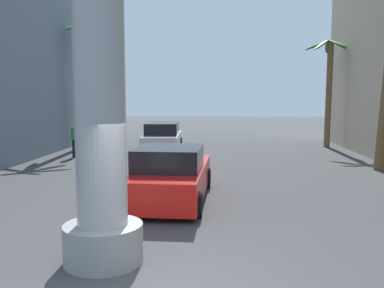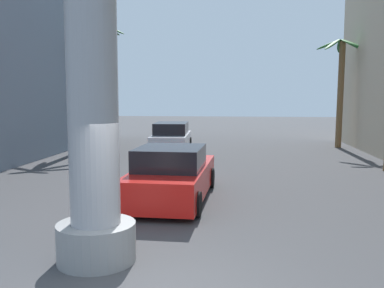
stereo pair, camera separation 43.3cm
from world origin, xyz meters
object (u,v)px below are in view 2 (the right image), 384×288
at_px(neon_sign_pole, 91,6).
at_px(pedestrian_far_left, 84,137).
at_px(palm_tree_far_left, 94,69).
at_px(car_far, 171,138).
at_px(car_lead, 172,176).
at_px(palm_tree_far_right, 340,80).

relative_size(neon_sign_pole, pedestrian_far_left, 6.06).
bearing_deg(palm_tree_far_left, car_far, -17.33).
distance_m(car_lead, palm_tree_far_left, 14.16).
xyz_separation_m(car_far, palm_tree_far_right, (9.33, 2.98, 3.15)).
distance_m(palm_tree_far_left, palm_tree_far_right, 14.09).
relative_size(car_lead, palm_tree_far_right, 0.81).
bearing_deg(palm_tree_far_left, neon_sign_pole, -71.08).
bearing_deg(palm_tree_far_right, car_lead, -119.28).
relative_size(neon_sign_pole, palm_tree_far_right, 1.62).
bearing_deg(car_lead, car_far, 99.17).
bearing_deg(palm_tree_far_left, car_lead, -62.13).
bearing_deg(palm_tree_far_left, pedestrian_far_left, -79.41).
height_order(neon_sign_pole, car_far, neon_sign_pole).
bearing_deg(car_far, pedestrian_far_left, -150.28).
height_order(car_far, pedestrian_far_left, pedestrian_far_left).
bearing_deg(neon_sign_pole, car_lead, 82.14).
xyz_separation_m(neon_sign_pole, car_far, (-1.07, 15.27, -3.73)).
height_order(car_far, palm_tree_far_right, palm_tree_far_right).
distance_m(neon_sign_pole, palm_tree_far_left, 17.68).
relative_size(neon_sign_pole, car_lead, 2.01).
xyz_separation_m(neon_sign_pole, car_lead, (0.64, 4.67, -3.76)).
xyz_separation_m(car_far, pedestrian_far_left, (-3.97, -2.27, 0.24)).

